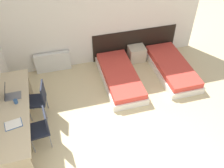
# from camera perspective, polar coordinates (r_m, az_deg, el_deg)

# --- Properties ---
(wall_back) EXTENTS (5.90, 0.05, 2.70)m
(wall_back) POSITION_cam_1_polar(r_m,az_deg,el_deg) (6.67, -3.91, 14.65)
(wall_back) COLOR silver
(wall_back) RESTS_ON ground_plane
(headboard_panel) EXTENTS (2.48, 0.03, 0.86)m
(headboard_panel) POSITION_cam_1_polar(r_m,az_deg,el_deg) (7.38, 5.16, 9.28)
(headboard_panel) COLOR black
(headboard_panel) RESTS_ON ground_plane
(bed_near_window) EXTENTS (0.89, 2.00, 0.33)m
(bed_near_window) POSITION_cam_1_polar(r_m,az_deg,el_deg) (6.57, 1.81, 1.57)
(bed_near_window) COLOR silver
(bed_near_window) RESTS_ON ground_plane
(bed_near_door) EXTENTS (0.89, 2.00, 0.33)m
(bed_near_door) POSITION_cam_1_polar(r_m,az_deg,el_deg) (7.06, 13.50, 3.62)
(bed_near_door) COLOR silver
(bed_near_door) RESTS_ON ground_plane
(nightstand) EXTENTS (0.47, 0.39, 0.44)m
(nightstand) POSITION_cam_1_polar(r_m,az_deg,el_deg) (7.33, 5.64, 6.93)
(nightstand) COLOR beige
(nightstand) RESTS_ON ground_plane
(radiator) EXTENTS (0.96, 0.12, 0.57)m
(radiator) POSITION_cam_1_polar(r_m,az_deg,el_deg) (7.05, -13.36, 4.90)
(radiator) COLOR silver
(radiator) RESTS_ON ground_plane
(desk) EXTENTS (0.61, 2.43, 0.76)m
(desk) POSITION_cam_1_polar(r_m,az_deg,el_deg) (5.46, -21.23, -6.35)
(desk) COLOR #C6B28E
(desk) RESTS_ON ground_plane
(chair_near_laptop) EXTENTS (0.46, 0.46, 0.92)m
(chair_near_laptop) POSITION_cam_1_polar(r_m,az_deg,el_deg) (5.73, -16.37, -3.20)
(chair_near_laptop) COLOR black
(chair_near_laptop) RESTS_ON ground_plane
(chair_near_notebook) EXTENTS (0.44, 0.44, 0.92)m
(chair_near_notebook) POSITION_cam_1_polar(r_m,az_deg,el_deg) (5.19, -15.89, -9.42)
(chair_near_notebook) COLOR black
(chair_near_notebook) RESTS_ON ground_plane
(laptop) EXTENTS (0.33, 0.23, 0.33)m
(laptop) POSITION_cam_1_polar(r_m,az_deg,el_deg) (5.57, -22.24, -2.24)
(laptop) COLOR slate
(laptop) RESTS_ON desk
(open_notebook) EXTENTS (0.35, 0.28, 0.02)m
(open_notebook) POSITION_cam_1_polar(r_m,az_deg,el_deg) (5.07, -21.62, -8.53)
(open_notebook) COLOR #1E4793
(open_notebook) RESTS_ON desk
(mug) EXTENTS (0.08, 0.08, 0.09)m
(mug) POSITION_cam_1_polar(r_m,az_deg,el_deg) (5.42, -21.15, -3.73)
(mug) COLOR #2D5184
(mug) RESTS_ON desk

